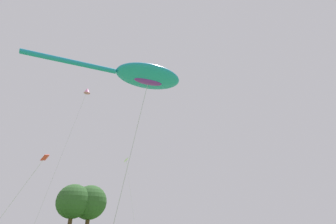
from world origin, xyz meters
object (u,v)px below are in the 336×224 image
object	(u,v)px
big_show_kite	(145,76)
small_kite_diamond_red	(127,168)
small_kite_bird_shape	(39,166)
small_kite_stunt_black	(87,91)
tree_oak_left	(90,202)
tree_oak_right	(73,201)

from	to	relation	value
big_show_kite	small_kite_diamond_red	bearing A→B (deg)	81.87
small_kite_bird_shape	small_kite_diamond_red	xyz separation A→B (m)	(7.90, 0.42, 1.22)
big_show_kite	small_kite_diamond_red	size ratio (longest dim) A/B	1.38
small_kite_bird_shape	small_kite_stunt_black	bearing A→B (deg)	-58.02
small_kite_stunt_black	tree_oak_left	distance (m)	38.46
tree_oak_left	big_show_kite	bearing A→B (deg)	-117.41
big_show_kite	small_kite_bird_shape	xyz separation A→B (m)	(-2.58, 7.78, -5.01)
big_show_kite	tree_oak_right	bearing A→B (deg)	91.73
big_show_kite	tree_oak_left	xyz separation A→B (m)	(24.41, 47.07, -2.80)
tree_oak_left	small_kite_diamond_red	bearing A→B (deg)	-116.15
tree_oak_right	big_show_kite	bearing A→B (deg)	-113.15
small_kite_stunt_black	tree_oak_left	size ratio (longest dim) A/B	1.52
small_kite_stunt_black	tree_oak_right	bearing A→B (deg)	-85.59
big_show_kite	small_kite_stunt_black	size ratio (longest dim) A/B	0.62
tree_oak_right	small_kite_diamond_red	bearing A→B (deg)	-110.86
small_kite_bird_shape	tree_oak_right	bearing A→B (deg)	-49.26
small_kite_bird_shape	small_kite_stunt_black	xyz separation A→B (m)	(6.59, 8.21, 12.06)
tree_oak_right	small_kite_stunt_black	bearing A→B (deg)	-117.38
tree_oak_right	tree_oak_left	size ratio (longest dim) A/B	0.98
small_kite_diamond_red	tree_oak_right	xyz separation A→B (m)	(14.88, 39.05, 0.92)
small_kite_stunt_black	tree_oak_left	xyz separation A→B (m)	(20.40, 31.09, -9.85)
tree_oak_right	tree_oak_left	world-z (taller)	tree_oak_left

